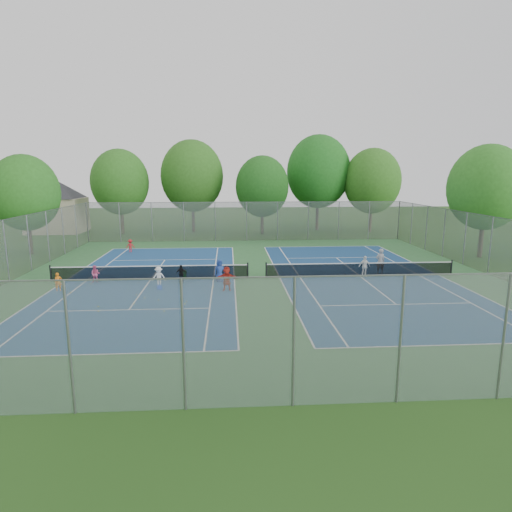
{
  "coord_description": "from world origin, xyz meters",
  "views": [
    {
      "loc": [
        -1.86,
        -27.68,
        6.89
      ],
      "look_at": [
        0.0,
        1.0,
        1.3
      ],
      "focal_mm": 30.0,
      "sensor_mm": 36.0,
      "label": 1
    }
  ],
  "objects": [
    {
      "name": "net_left",
      "position": [
        -7.0,
        0.0,
        0.46
      ],
      "size": [
        12.87,
        0.1,
        0.91
      ],
      "primitive_type": "cube",
      "color": "black",
      "rests_on": "ground"
    },
    {
      "name": "tennis_ball_4",
      "position": [
        -10.53,
        -1.18,
        0.03
      ],
      "size": [
        0.07,
        0.07,
        0.07
      ],
      "primitive_type": "sphere",
      "color": "gold",
      "rests_on": "ground"
    },
    {
      "name": "ball_crate",
      "position": [
        -6.05,
        -2.46,
        0.13
      ],
      "size": [
        0.34,
        0.34,
        0.26
      ],
      "primitive_type": "cube",
      "rotation": [
        0.0,
        0.0,
        0.14
      ],
      "color": "blue",
      "rests_on": "ground"
    },
    {
      "name": "tree_nl",
      "position": [
        -6.0,
        23.0,
        6.54
      ],
      "size": [
        7.2,
        7.2,
        10.69
      ],
      "color": "#443326",
      "rests_on": "ground"
    },
    {
      "name": "tennis_ball_9",
      "position": [
        -4.18,
        -5.27,
        0.03
      ],
      "size": [
        0.07,
        0.07,
        0.07
      ],
      "primitive_type": "sphere",
      "color": "yellow",
      "rests_on": "ground"
    },
    {
      "name": "court_pad",
      "position": [
        0.0,
        0.0,
        0.01
      ],
      "size": [
        32.0,
        32.0,
        0.01
      ],
      "primitive_type": "cube",
      "color": "#316936",
      "rests_on": "ground"
    },
    {
      "name": "net_right",
      "position": [
        7.0,
        0.0,
        0.46
      ],
      "size": [
        12.87,
        0.1,
        0.91
      ],
      "primitive_type": "cube",
      "color": "black",
      "rests_on": "ground"
    },
    {
      "name": "child_far_baseline",
      "position": [
        -10.53,
        10.1,
        0.57
      ],
      "size": [
        0.8,
        0.53,
        1.15
      ],
      "primitive_type": "imported",
      "rotation": [
        0.0,
        0.0,
        3.29
      ],
      "color": "red",
      "rests_on": "ground"
    },
    {
      "name": "tree_nc",
      "position": [
        2.0,
        21.0,
        5.39
      ],
      "size": [
        6.0,
        6.0,
        8.85
      ],
      "color": "#443326",
      "rests_on": "ground"
    },
    {
      "name": "tree_side_w",
      "position": [
        -19.0,
        10.0,
        5.24
      ],
      "size": [
        5.6,
        5.6,
        8.47
      ],
      "color": "#443326",
      "rests_on": "ground"
    },
    {
      "name": "tennis_ball_5",
      "position": [
        -5.15,
        -6.83,
        0.03
      ],
      "size": [
        0.07,
        0.07,
        0.07
      ],
      "primitive_type": "sphere",
      "color": "#E0F438",
      "rests_on": "ground"
    },
    {
      "name": "tennis_ball_1",
      "position": [
        -2.82,
        -2.36,
        0.03
      ],
      "size": [
        0.07,
        0.07,
        0.07
      ],
      "primitive_type": "sphere",
      "color": "gold",
      "rests_on": "ground"
    },
    {
      "name": "tree_nr",
      "position": [
        9.0,
        24.0,
        7.04
      ],
      "size": [
        7.6,
        7.6,
        11.42
      ],
      "color": "#443326",
      "rests_on": "ground"
    },
    {
      "name": "court_left",
      "position": [
        -7.0,
        0.0,
        0.02
      ],
      "size": [
        10.97,
        23.77,
        0.01
      ],
      "primitive_type": "cube",
      "color": "navy",
      "rests_on": "court_pad"
    },
    {
      "name": "tennis_ball_6",
      "position": [
        -11.1,
        -3.02,
        0.03
      ],
      "size": [
        0.07,
        0.07,
        0.07
      ],
      "primitive_type": "sphere",
      "color": "gold",
      "rests_on": "ground"
    },
    {
      "name": "instructor",
      "position": [
        8.6,
        0.64,
        0.89
      ],
      "size": [
        0.69,
        0.49,
        1.78
      ],
      "primitive_type": "imported",
      "rotation": [
        0.0,
        0.0,
        3.24
      ],
      "color": "#969698",
      "rests_on": "ground"
    },
    {
      "name": "tennis_ball_10",
      "position": [
        -8.45,
        -6.66,
        0.03
      ],
      "size": [
        0.07,
        0.07,
        0.07
      ],
      "primitive_type": "sphere",
      "color": "yellow",
      "rests_on": "ground"
    },
    {
      "name": "fence_east",
      "position": [
        16.0,
        0.0,
        2.0
      ],
      "size": [
        0.1,
        32.0,
        4.0
      ],
      "primitive_type": "cube",
      "rotation": [
        0.0,
        0.0,
        1.57
      ],
      "color": "gray",
      "rests_on": "ground"
    },
    {
      "name": "tennis_ball_3",
      "position": [
        -6.57,
        -4.44,
        0.03
      ],
      "size": [
        0.07,
        0.07,
        0.07
      ],
      "primitive_type": "sphere",
      "color": "#BCD631",
      "rests_on": "ground"
    },
    {
      "name": "tennis_ball_8",
      "position": [
        -8.69,
        -5.85,
        0.03
      ],
      "size": [
        0.07,
        0.07,
        0.07
      ],
      "primitive_type": "sphere",
      "color": "#A8C72E",
      "rests_on": "ground"
    },
    {
      "name": "teen_court_b",
      "position": [
        7.25,
        -0.12,
        0.72
      ],
      "size": [
        0.9,
        0.53,
        1.43
      ],
      "primitive_type": "imported",
      "rotation": [
        0.0,
        0.0,
        0.22
      ],
      "color": "white",
      "rests_on": "ground"
    },
    {
      "name": "student_d",
      "position": [
        -4.92,
        -0.91,
        0.58
      ],
      "size": [
        0.73,
        0.44,
        1.16
      ],
      "primitive_type": "imported",
      "rotation": [
        0.0,
        0.0,
        -0.25
      ],
      "color": "black",
      "rests_on": "ground"
    },
    {
      "name": "tree_ne",
      "position": [
        15.0,
        22.0,
        5.97
      ],
      "size": [
        6.6,
        6.6,
        9.77
      ],
      "color": "#443326",
      "rests_on": "ground"
    },
    {
      "name": "student_b",
      "position": [
        -10.36,
        -0.6,
        0.56
      ],
      "size": [
        0.56,
        0.44,
        1.13
      ],
      "primitive_type": "imported",
      "rotation": [
        0.0,
        0.0,
        0.02
      ],
      "color": "#D95480",
      "rests_on": "ground"
    },
    {
      "name": "house",
      "position": [
        -22.0,
        24.0,
        4.21
      ],
      "size": [
        11.03,
        11.03,
        7.3
      ],
      "color": "#B7A88C",
      "rests_on": "ground"
    },
    {
      "name": "tennis_ball_7",
      "position": [
        -6.93,
        -5.44,
        0.03
      ],
      "size": [
        0.07,
        0.07,
        0.07
      ],
      "primitive_type": "sphere",
      "color": "#B8DA32",
      "rests_on": "ground"
    },
    {
      "name": "tennis_ball_11",
      "position": [
        -4.23,
        -5.68,
        0.03
      ],
      "size": [
        0.07,
        0.07,
        0.07
      ],
      "primitive_type": "sphere",
      "color": "#ECF138",
      "rests_on": "ground"
    },
    {
      "name": "tennis_ball_0",
      "position": [
        -5.75,
        -4.88,
        0.03
      ],
      "size": [
        0.07,
        0.07,
        0.07
      ],
      "primitive_type": "sphere",
      "color": "#B3C52E",
      "rests_on": "ground"
    },
    {
      "name": "tree_side_e",
      "position": [
        19.0,
        6.0,
        5.74
      ],
      "size": [
        6.0,
        6.0,
        9.2
      ],
      "color": "#443326",
      "rests_on": "ground"
    },
    {
      "name": "tree_nw",
      "position": [
        -14.0,
        22.0,
        5.89
      ],
      "size": [
        6.4,
        6.4,
        9.58
      ],
      "color": "#443326",
      "rests_on": "ground"
    },
    {
      "name": "student_e",
      "position": [
        -2.47,
        -0.9,
        0.74
      ],
      "size": [
        0.84,
        0.68,
        1.47
      ],
      "primitive_type": "imported",
      "rotation": [
        0.0,
        0.0,
        0.35
      ],
      "color": "navy",
      "rests_on": "ground"
    },
    {
      "name": "student_c",
      "position": [
        -6.15,
        -2.01,
        0.65
      ],
      "size": [
        0.87,
        0.53,
        1.3
      ],
      "primitive_type": "imported",
      "rotation": [
        0.0,
        0.0,
        -0.06
      ],
      "color": "white",
      "rests_on": "ground"
    },
    {
      "name": "court_right",
      "position": [
        7.0,
        0.0,
        0.02
      ],
      "size": [
        10.97,
        23.77,
        0.01
      ],
      "primitive_type": "cube",
      "color": "navy",
      "rests_on": "court_pad"
    },
    {
      "name": "tennis_ball_2",
      "position": [
        -7.16,
        -3.76,
        0.03
      ],
      "size": [
        0.07,
        0.07,
        0.07
      ],
      "primitive_type": "sphere",
      "color": "#AAC32D",
      "rests_on": "ground"
    },
    {
      "name": "fence_north",
      "position": [
        0.0,
        16.0,
        2.0
      ],
      "size": [
        32.0,
        0.1,
        4.0
      ],
      "primitive_type": "cube",
      "color": "gray",
      "rests_on": "ground"
    },
    {
      "name": "ground",
      "position": [
        0.0,
        0.0,
        0.0
      ],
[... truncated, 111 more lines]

